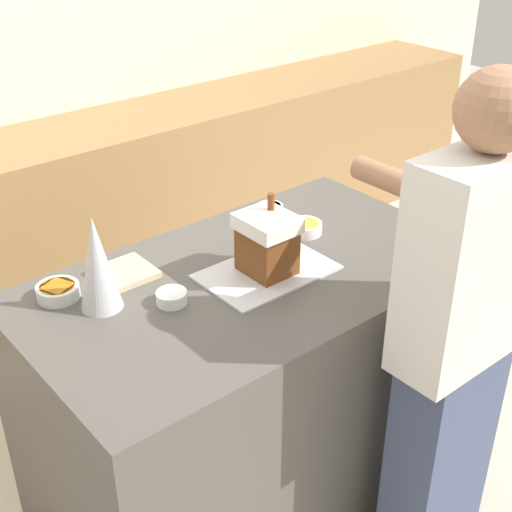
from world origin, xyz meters
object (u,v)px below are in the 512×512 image
object	(u,v)px
candy_bowl_beside_tree	(172,297)
cookbook	(124,273)
candy_bowl_far_left	(58,291)
candy_bowl_far_right	(304,227)
baking_tray	(267,272)
decorative_tree	(97,263)
candy_bowl_center_rear	(270,210)
gingerbread_house	(267,242)
person	(457,339)

from	to	relation	value
candy_bowl_beside_tree	cookbook	size ratio (longest dim) A/B	0.53
candy_bowl_far_left	cookbook	size ratio (longest dim) A/B	0.74
candy_bowl_far_right	candy_bowl_beside_tree	world-z (taller)	same
baking_tray	decorative_tree	size ratio (longest dim) A/B	1.42
candy_bowl_center_rear	cookbook	distance (m)	0.66
gingerbread_house	person	size ratio (longest dim) A/B	0.15
gingerbread_house	cookbook	bearing A→B (deg)	142.56
baking_tray	candy_bowl_far_right	size ratio (longest dim) A/B	3.37
gingerbread_house	candy_bowl_center_rear	bearing A→B (deg)	47.84
gingerbread_house	candy_bowl_beside_tree	bearing A→B (deg)	172.00
candy_bowl_beside_tree	candy_bowl_center_rear	bearing A→B (deg)	22.91
decorative_tree	candy_bowl_far_left	size ratio (longest dim) A/B	2.28
candy_bowl_far_right	person	distance (m)	0.72
candy_bowl_beside_tree	candy_bowl_center_rear	xyz separation A→B (m)	(0.63, 0.27, 0.00)
baking_tray	candy_bowl_far_right	xyz separation A→B (m)	(0.29, 0.13, 0.02)
baking_tray	candy_bowl_center_rear	xyz separation A→B (m)	(0.28, 0.31, 0.02)
gingerbread_house	decorative_tree	xyz separation A→B (m)	(-0.52, 0.17, 0.04)
gingerbread_house	cookbook	size ratio (longest dim) A/B	1.41
candy_bowl_beside_tree	cookbook	xyz separation A→B (m)	(-0.03, 0.24, -0.01)
candy_bowl_far_left	candy_bowl_far_right	distance (m)	0.90
candy_bowl_center_rear	person	distance (m)	0.90
baking_tray	gingerbread_house	bearing A→B (deg)	36.07
gingerbread_house	candy_bowl_far_right	size ratio (longest dim) A/B	2.00
candy_bowl_far_left	cookbook	bearing A→B (deg)	-3.79
candy_bowl_far_right	person	bearing A→B (deg)	-92.91
decorative_tree	person	xyz separation A→B (m)	(0.77, -0.75, -0.21)
candy_bowl_center_rear	person	xyz separation A→B (m)	(-0.03, -0.90, -0.09)
candy_bowl_beside_tree	person	bearing A→B (deg)	-46.54
gingerbread_house	cookbook	xyz separation A→B (m)	(-0.37, 0.28, -0.10)
candy_bowl_far_right	candy_bowl_center_rear	bearing A→B (deg)	92.10
baking_tray	candy_bowl_beside_tree	xyz separation A→B (m)	(-0.34, 0.05, 0.02)
candy_bowl_far_left	candy_bowl_beside_tree	bearing A→B (deg)	-44.60
candy_bowl_beside_tree	gingerbread_house	bearing A→B (deg)	-8.00
decorative_tree	candy_bowl_center_rear	world-z (taller)	decorative_tree
decorative_tree	candy_bowl_far_left	distance (m)	0.20
candy_bowl_center_rear	baking_tray	bearing A→B (deg)	-132.17
decorative_tree	candy_bowl_far_right	bearing A→B (deg)	-2.53
gingerbread_house	candy_bowl_far_right	world-z (taller)	gingerbread_house
gingerbread_house	candy_bowl_far_left	world-z (taller)	gingerbread_house
candy_bowl_center_rear	decorative_tree	bearing A→B (deg)	-169.66
person	candy_bowl_far_left	bearing A→B (deg)	134.03
candy_bowl_beside_tree	person	world-z (taller)	person
decorative_tree	candy_bowl_far_left	world-z (taller)	decorative_tree
gingerbread_house	candy_bowl_center_rear	world-z (taller)	gingerbread_house
baking_tray	candy_bowl_center_rear	bearing A→B (deg)	47.83
candy_bowl_beside_tree	baking_tray	bearing A→B (deg)	-8.04
baking_tray	gingerbread_house	size ratio (longest dim) A/B	1.69
decorative_tree	person	bearing A→B (deg)	-44.12
candy_bowl_far_left	candy_bowl_far_right	size ratio (longest dim) A/B	1.04
person	candy_bowl_beside_tree	bearing A→B (deg)	133.46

